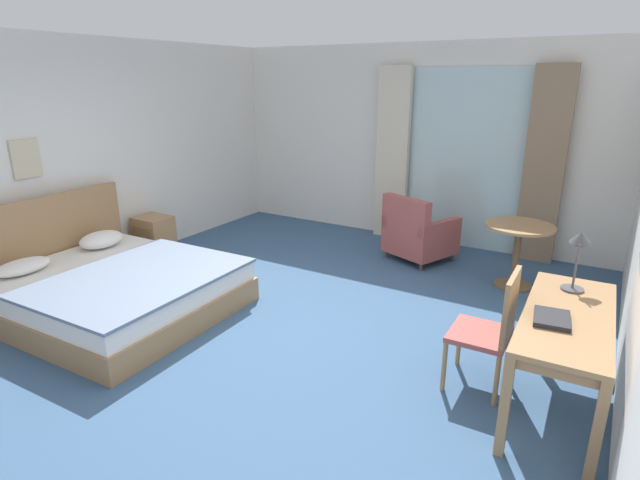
{
  "coord_description": "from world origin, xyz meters",
  "views": [
    {
      "loc": [
        2.57,
        -3.34,
        2.25
      ],
      "look_at": [
        0.37,
        0.32,
        0.87
      ],
      "focal_mm": 28.14,
      "sensor_mm": 36.0,
      "label": 1
    }
  ],
  "objects_px": {
    "nightstand": "(154,237)",
    "closed_book": "(552,318)",
    "writing_desk": "(567,326)",
    "framed_picture": "(26,159)",
    "desk_lamp": "(579,247)",
    "bed": "(112,287)",
    "desk_chair": "(492,326)",
    "armchair_by_window": "(418,234)",
    "round_cafe_table": "(518,241)"
  },
  "relations": [
    {
      "from": "desk_lamp",
      "to": "framed_picture",
      "type": "xyz_separation_m",
      "value": [
        -5.19,
        -1.12,
        0.4
      ]
    },
    {
      "from": "nightstand",
      "to": "armchair_by_window",
      "type": "distance_m",
      "value": 3.43
    },
    {
      "from": "nightstand",
      "to": "framed_picture",
      "type": "height_order",
      "value": "framed_picture"
    },
    {
      "from": "desk_chair",
      "to": "desk_lamp",
      "type": "relative_size",
      "value": 2.08
    },
    {
      "from": "nightstand",
      "to": "closed_book",
      "type": "xyz_separation_m",
      "value": [
        4.85,
        -0.9,
        0.48
      ]
    },
    {
      "from": "round_cafe_table",
      "to": "framed_picture",
      "type": "relative_size",
      "value": 1.86
    },
    {
      "from": "writing_desk",
      "to": "round_cafe_table",
      "type": "bearing_deg",
      "value": 108.05
    },
    {
      "from": "writing_desk",
      "to": "desk_lamp",
      "type": "bearing_deg",
      "value": 92.93
    },
    {
      "from": "desk_chair",
      "to": "closed_book",
      "type": "xyz_separation_m",
      "value": [
        0.4,
        -0.17,
        0.23
      ]
    },
    {
      "from": "bed",
      "to": "desk_lamp",
      "type": "relative_size",
      "value": 4.9
    },
    {
      "from": "writing_desk",
      "to": "desk_lamp",
      "type": "height_order",
      "value": "desk_lamp"
    },
    {
      "from": "round_cafe_table",
      "to": "nightstand",
      "type": "bearing_deg",
      "value": -161.48
    },
    {
      "from": "writing_desk",
      "to": "desk_chair",
      "type": "bearing_deg",
      "value": -179.14
    },
    {
      "from": "round_cafe_table",
      "to": "framed_picture",
      "type": "distance_m",
      "value": 5.36
    },
    {
      "from": "writing_desk",
      "to": "desk_lamp",
      "type": "xyz_separation_m",
      "value": [
        -0.03,
        0.52,
        0.41
      ]
    },
    {
      "from": "writing_desk",
      "to": "round_cafe_table",
      "type": "xyz_separation_m",
      "value": [
        -0.7,
        2.14,
        -0.1
      ]
    },
    {
      "from": "desk_chair",
      "to": "armchair_by_window",
      "type": "height_order",
      "value": "desk_chair"
    },
    {
      "from": "writing_desk",
      "to": "framed_picture",
      "type": "bearing_deg",
      "value": -173.47
    },
    {
      "from": "writing_desk",
      "to": "desk_lamp",
      "type": "relative_size",
      "value": 3.25
    },
    {
      "from": "writing_desk",
      "to": "closed_book",
      "type": "height_order",
      "value": "closed_book"
    },
    {
      "from": "nightstand",
      "to": "round_cafe_table",
      "type": "xyz_separation_m",
      "value": [
        4.24,
        1.42,
        0.27
      ]
    },
    {
      "from": "desk_lamp",
      "to": "round_cafe_table",
      "type": "relative_size",
      "value": 0.61
    },
    {
      "from": "closed_book",
      "to": "framed_picture",
      "type": "bearing_deg",
      "value": 177.7
    },
    {
      "from": "nightstand",
      "to": "desk_chair",
      "type": "relative_size",
      "value": 0.59
    },
    {
      "from": "desk_lamp",
      "to": "bed",
      "type": "bearing_deg",
      "value": -164.54
    },
    {
      "from": "writing_desk",
      "to": "bed",
      "type": "bearing_deg",
      "value": -171.66
    },
    {
      "from": "nightstand",
      "to": "desk_chair",
      "type": "distance_m",
      "value": 4.52
    },
    {
      "from": "writing_desk",
      "to": "closed_book",
      "type": "bearing_deg",
      "value": -116.09
    },
    {
      "from": "nightstand",
      "to": "closed_book",
      "type": "bearing_deg",
      "value": -10.45
    },
    {
      "from": "desk_lamp",
      "to": "round_cafe_table",
      "type": "distance_m",
      "value": 1.83
    },
    {
      "from": "writing_desk",
      "to": "desk_chair",
      "type": "relative_size",
      "value": 1.56
    },
    {
      "from": "desk_chair",
      "to": "armchair_by_window",
      "type": "distance_m",
      "value": 2.83
    },
    {
      "from": "closed_book",
      "to": "round_cafe_table",
      "type": "xyz_separation_m",
      "value": [
        -0.61,
        2.32,
        -0.21
      ]
    },
    {
      "from": "round_cafe_table",
      "to": "desk_lamp",
      "type": "bearing_deg",
      "value": -67.5
    },
    {
      "from": "writing_desk",
      "to": "armchair_by_window",
      "type": "bearing_deg",
      "value": 129.0
    },
    {
      "from": "writing_desk",
      "to": "closed_book",
      "type": "relative_size",
      "value": 5.06
    },
    {
      "from": "nightstand",
      "to": "armchair_by_window",
      "type": "bearing_deg",
      "value": 29.43
    },
    {
      "from": "desk_chair",
      "to": "bed",
      "type": "bearing_deg",
      "value": -170.67
    },
    {
      "from": "nightstand",
      "to": "round_cafe_table",
      "type": "bearing_deg",
      "value": 18.52
    },
    {
      "from": "desk_chair",
      "to": "closed_book",
      "type": "distance_m",
      "value": 0.49
    },
    {
      "from": "round_cafe_table",
      "to": "framed_picture",
      "type": "bearing_deg",
      "value": -148.78
    },
    {
      "from": "round_cafe_table",
      "to": "armchair_by_window",
      "type": "bearing_deg",
      "value": 168.03
    },
    {
      "from": "desk_chair",
      "to": "armchair_by_window",
      "type": "xyz_separation_m",
      "value": [
        -1.47,
        2.41,
        -0.17
      ]
    },
    {
      "from": "bed",
      "to": "framed_picture",
      "type": "bearing_deg",
      "value": -179.99
    },
    {
      "from": "closed_book",
      "to": "framed_picture",
      "type": "relative_size",
      "value": 0.73
    },
    {
      "from": "desk_chair",
      "to": "desk_lamp",
      "type": "bearing_deg",
      "value": 49.32
    },
    {
      "from": "desk_chair",
      "to": "round_cafe_table",
      "type": "relative_size",
      "value": 1.27
    },
    {
      "from": "nightstand",
      "to": "desk_lamp",
      "type": "height_order",
      "value": "desk_lamp"
    },
    {
      "from": "bed",
      "to": "desk_chair",
      "type": "relative_size",
      "value": 2.35
    },
    {
      "from": "bed",
      "to": "desk_lamp",
      "type": "xyz_separation_m",
      "value": [
        4.04,
        1.12,
        0.8
      ]
    }
  ]
}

